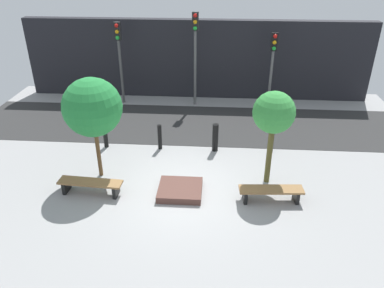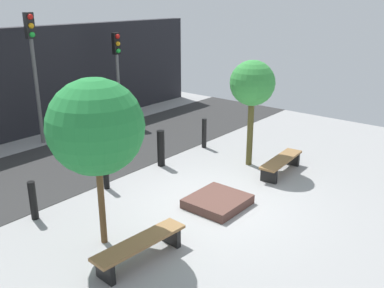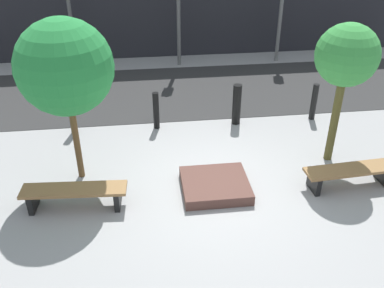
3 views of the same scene
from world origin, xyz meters
TOP-DOWN VIEW (x-y plane):
  - ground_plane at (0.00, 0.00)m, footprint 18.00×18.00m
  - road_strip at (0.00, 4.84)m, footprint 18.00×3.87m
  - building_facade at (0.00, 8.23)m, footprint 16.20×0.50m
  - bench_left at (-2.67, -0.27)m, footprint 1.94×0.56m
  - bench_right at (2.67, -0.27)m, footprint 1.88×0.56m
  - planter_bed at (0.00, -0.07)m, footprint 1.30×1.19m
  - tree_behind_left_bench at (-2.67, 0.75)m, footprint 1.78×1.78m
  - tree_behind_right_bench at (2.67, 0.75)m, footprint 1.24×1.24m
  - bollard_far_left at (-3.02, 2.65)m, footprint 0.16×0.16m
  - bollard_left at (-1.01, 2.65)m, footprint 0.15×0.15m
  - bollard_center at (1.01, 2.65)m, footprint 0.21×0.21m
  - bollard_right at (3.02, 2.65)m, footprint 0.15×0.15m
  - traffic_light_mid_west at (0.00, 7.06)m, footprint 0.28×0.27m
  - traffic_light_mid_east at (3.39, 7.06)m, footprint 0.28×0.27m

SIDE VIEW (x-z plane):
  - ground_plane at x=0.00m, z-range 0.00..0.00m
  - road_strip at x=0.00m, z-range 0.00..0.01m
  - planter_bed at x=0.00m, z-range 0.00..0.21m
  - bench_right at x=2.67m, z-range 0.10..0.52m
  - bench_left at x=-2.67m, z-range 0.10..0.53m
  - bollard_far_left at x=-3.02m, z-range 0.00..0.88m
  - bollard_left at x=-1.01m, z-range 0.00..0.95m
  - bollard_right at x=3.02m, z-range 0.00..0.96m
  - bollard_center at x=1.01m, z-range 0.00..1.04m
  - building_facade at x=0.00m, z-range 0.00..3.66m
  - traffic_light_mid_east at x=3.39m, z-range 0.65..4.00m
  - tree_behind_right_bench at x=2.67m, z-range 0.84..3.83m
  - tree_behind_left_bench at x=-2.67m, z-range 0.73..4.00m
  - traffic_light_mid_west at x=0.00m, z-range 0.76..4.91m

